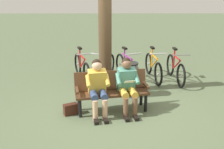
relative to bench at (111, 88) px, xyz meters
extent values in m
plane|color=#566647|center=(-0.09, -0.03, -0.51)|extent=(40.00, 40.00, 0.00)
cube|color=#51331E|center=(-0.01, 0.08, -0.08)|extent=(1.65, 0.72, 0.05)
cube|color=#51331E|center=(0.02, -0.11, 0.15)|extent=(1.60, 0.42, 0.42)
cube|color=#51331E|center=(-0.76, -0.06, 0.05)|extent=(0.13, 0.40, 0.05)
cube|color=#51331E|center=(0.73, 0.22, 0.05)|extent=(0.13, 0.40, 0.05)
cylinder|color=black|center=(-0.75, 0.12, -0.31)|extent=(0.07, 0.07, 0.40)
cylinder|color=black|center=(0.66, 0.38, -0.31)|extent=(0.07, 0.07, 0.40)
cylinder|color=black|center=(-0.69, -0.22, -0.31)|extent=(0.07, 0.07, 0.40)
cylinder|color=black|center=(0.72, 0.04, -0.31)|extent=(0.07, 0.07, 0.40)
cube|color=#4C8C7A|center=(-0.32, 0.00, 0.20)|extent=(0.43, 0.37, 0.55)
sphere|color=brown|center=(-0.33, 0.02, 0.56)|extent=(0.21, 0.21, 0.21)
sphere|color=black|center=(-0.32, -0.01, 0.59)|extent=(0.20, 0.20, 0.20)
cylinder|color=gold|center=(-0.46, 0.18, -0.02)|extent=(0.22, 0.42, 0.15)
cylinder|color=brown|center=(-0.49, 0.38, -0.28)|extent=(0.11, 0.11, 0.45)
cube|color=black|center=(-0.51, 0.48, -0.47)|extent=(0.13, 0.23, 0.07)
cylinder|color=#4C8C7A|center=(-0.54, 0.08, 0.27)|extent=(0.14, 0.32, 0.23)
cylinder|color=gold|center=(-0.26, 0.22, -0.02)|extent=(0.22, 0.42, 0.15)
cylinder|color=brown|center=(-0.30, 0.41, -0.28)|extent=(0.11, 0.11, 0.45)
cube|color=black|center=(-0.31, 0.51, -0.47)|extent=(0.13, 0.23, 0.07)
cylinder|color=#4C8C7A|center=(-0.15, 0.16, 0.27)|extent=(0.14, 0.32, 0.23)
cube|color=silver|center=(-0.38, 0.30, 0.26)|extent=(0.22, 0.15, 0.09)
cube|color=gold|center=(0.31, 0.12, 0.20)|extent=(0.43, 0.37, 0.55)
sphere|color=#D8A884|center=(0.30, 0.14, 0.56)|extent=(0.21, 0.21, 0.21)
sphere|color=black|center=(0.31, 0.11, 0.59)|extent=(0.20, 0.20, 0.20)
cylinder|color=#334772|center=(0.17, 0.30, -0.02)|extent=(0.22, 0.42, 0.15)
cylinder|color=#D8A884|center=(0.14, 0.49, -0.28)|extent=(0.11, 0.11, 0.45)
cube|color=black|center=(0.12, 0.59, -0.47)|extent=(0.13, 0.23, 0.07)
cylinder|color=gold|center=(0.09, 0.20, 0.27)|extent=(0.14, 0.32, 0.23)
cylinder|color=#334772|center=(0.37, 0.33, -0.02)|extent=(0.22, 0.42, 0.15)
cylinder|color=#D8A884|center=(0.33, 0.53, -0.28)|extent=(0.11, 0.11, 0.45)
cube|color=black|center=(0.32, 0.63, -0.47)|extent=(0.13, 0.23, 0.07)
cylinder|color=gold|center=(0.48, 0.27, 0.27)|extent=(0.14, 0.32, 0.23)
cube|color=#3F1E14|center=(0.88, 0.24, -0.39)|extent=(0.33, 0.26, 0.24)
cylinder|color=#4C3823|center=(0.15, -1.05, 1.04)|extent=(0.32, 0.32, 3.08)
cylinder|color=slate|center=(-0.47, -0.76, -0.09)|extent=(0.36, 0.36, 0.84)
cylinder|color=black|center=(-0.47, -0.76, 0.34)|extent=(0.38, 0.38, 0.03)
torus|color=black|center=(-1.89, -1.33, -0.18)|extent=(0.11, 0.66, 0.66)
cylinder|color=silver|center=(-1.89, -1.33, -0.18)|extent=(0.05, 0.06, 0.06)
torus|color=black|center=(-1.81, -2.35, -0.18)|extent=(0.11, 0.66, 0.66)
cylinder|color=silver|center=(-1.81, -2.35, -0.18)|extent=(0.05, 0.06, 0.06)
cylinder|color=#B71414|center=(-1.85, -1.84, 0.20)|extent=(0.08, 0.63, 0.04)
cylinder|color=#B71414|center=(-1.86, -1.76, 0.00)|extent=(0.08, 0.60, 0.43)
cylinder|color=#B71414|center=(-1.84, -2.02, 0.12)|extent=(0.04, 0.04, 0.55)
cube|color=black|center=(-1.84, -2.02, 0.40)|extent=(0.11, 0.23, 0.05)
cylinder|color=#B2B2B7|center=(-1.88, -1.43, 0.37)|extent=(0.48, 0.07, 0.03)
torus|color=black|center=(-1.30, -1.47, -0.18)|extent=(0.14, 0.66, 0.66)
cylinder|color=silver|center=(-1.30, -1.47, -0.18)|extent=(0.06, 0.07, 0.06)
torus|color=black|center=(-1.17, -2.48, -0.18)|extent=(0.14, 0.66, 0.66)
cylinder|color=silver|center=(-1.17, -2.48, -0.18)|extent=(0.06, 0.07, 0.06)
cylinder|color=orange|center=(-1.23, -1.98, 0.20)|extent=(0.12, 0.63, 0.04)
cylinder|color=orange|center=(-1.24, -1.90, 0.00)|extent=(0.12, 0.60, 0.43)
cylinder|color=orange|center=(-1.21, -2.16, 0.12)|extent=(0.04, 0.04, 0.55)
cube|color=black|center=(-1.21, -2.16, 0.40)|extent=(0.12, 0.23, 0.05)
cylinder|color=#B2B2B7|center=(-1.28, -1.57, 0.37)|extent=(0.48, 0.09, 0.03)
torus|color=black|center=(-0.63, -1.45, -0.18)|extent=(0.28, 0.64, 0.66)
cylinder|color=silver|center=(-0.63, -1.45, -0.18)|extent=(0.07, 0.07, 0.06)
torus|color=black|center=(-0.28, -2.41, -0.18)|extent=(0.28, 0.64, 0.66)
cylinder|color=silver|center=(-0.28, -2.41, -0.18)|extent=(0.07, 0.07, 0.06)
cylinder|color=#8C268C|center=(-0.46, -1.93, 0.20)|extent=(0.25, 0.61, 0.04)
cylinder|color=#8C268C|center=(-0.48, -1.86, 0.00)|extent=(0.24, 0.57, 0.43)
cylinder|color=#8C268C|center=(-0.39, -2.11, 0.12)|extent=(0.04, 0.04, 0.55)
cube|color=black|center=(-0.39, -2.11, 0.40)|extent=(0.16, 0.24, 0.05)
cylinder|color=#B2B2B7|center=(-0.59, -1.55, 0.37)|extent=(0.46, 0.19, 0.03)
torus|color=black|center=(0.35, -1.42, -0.18)|extent=(0.27, 0.64, 0.66)
cylinder|color=silver|center=(0.35, -1.42, -0.18)|extent=(0.07, 0.07, 0.06)
torus|color=black|center=(0.02, -2.39, -0.18)|extent=(0.27, 0.64, 0.66)
cylinder|color=silver|center=(0.02, -2.39, -0.18)|extent=(0.07, 0.07, 0.06)
cylinder|color=#337238|center=(0.19, -1.90, 0.20)|extent=(0.24, 0.61, 0.04)
cylinder|color=#337238|center=(0.21, -1.83, 0.00)|extent=(0.23, 0.58, 0.43)
cylinder|color=#337238|center=(0.13, -2.08, 0.12)|extent=(0.04, 0.04, 0.55)
cube|color=black|center=(0.13, -2.08, 0.40)|extent=(0.16, 0.24, 0.05)
cylinder|color=#B2B2B7|center=(0.32, -1.52, 0.37)|extent=(0.46, 0.19, 0.03)
torus|color=black|center=(0.67, -1.47, -0.18)|extent=(0.29, 0.64, 0.66)
cylinder|color=silver|center=(0.67, -1.47, -0.18)|extent=(0.07, 0.07, 0.06)
torus|color=black|center=(1.03, -2.43, -0.18)|extent=(0.29, 0.64, 0.66)
cylinder|color=silver|center=(1.03, -2.43, -0.18)|extent=(0.07, 0.07, 0.06)
cylinder|color=#B71414|center=(0.85, -1.95, 0.20)|extent=(0.26, 0.61, 0.04)
cylinder|color=#B71414|center=(0.82, -1.88, 0.00)|extent=(0.25, 0.57, 0.43)
cylinder|color=#B71414|center=(0.91, -2.12, 0.12)|extent=(0.04, 0.04, 0.55)
cube|color=black|center=(0.91, -2.12, 0.40)|extent=(0.16, 0.24, 0.05)
cylinder|color=#B2B2B7|center=(0.71, -1.57, 0.37)|extent=(0.46, 0.20, 0.03)
camera|label=1|loc=(0.02, 5.47, 2.20)|focal=42.87mm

